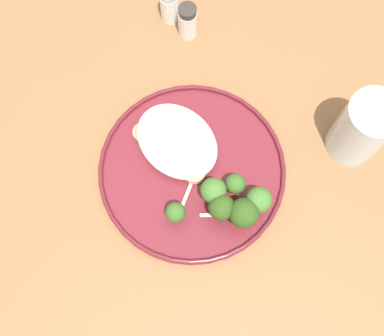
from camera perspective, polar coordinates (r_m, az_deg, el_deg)
ground at (r=1.48m, az=-1.39°, el=-9.47°), size 6.00×6.00×0.00m
wooden_dining_table at (r=0.83m, az=-2.44°, el=-2.65°), size 1.40×1.00×0.74m
dinner_plate at (r=0.75m, az=0.00°, el=-0.27°), size 0.29×0.29×0.02m
noodle_bed at (r=0.74m, az=-1.79°, el=3.23°), size 0.14×0.11×0.03m
seared_scallop_right_edge at (r=0.73m, az=0.30°, el=-0.54°), size 0.03×0.03×0.02m
seared_scallop_center_golden at (r=0.75m, az=-1.92°, el=3.13°), size 0.03×0.03×0.01m
seared_scallop_on_noodles at (r=0.75m, az=1.59°, el=2.62°), size 0.03×0.03×0.01m
seared_scallop_large_seared at (r=0.77m, az=-4.18°, el=5.93°), size 0.03×0.03×0.02m
seared_scallop_tiny_bay at (r=0.74m, az=-1.09°, el=1.87°), size 0.03×0.03×0.02m
seared_scallop_tilted_round at (r=0.76m, az=-5.92°, el=4.20°), size 0.03×0.03×0.01m
broccoli_floret_split_head at (r=0.70m, az=7.90°, el=-3.80°), size 0.04×0.04×0.06m
broccoli_floret_center_pile at (r=0.70m, az=2.56°, el=-2.70°), size 0.04×0.04×0.06m
broccoli_floret_tall_stalk at (r=0.69m, az=3.52°, el=-4.69°), size 0.04×0.04×0.06m
broccoli_floret_rear_charred at (r=0.71m, az=5.14°, el=-1.93°), size 0.03×0.03×0.05m
broccoli_floret_near_rim at (r=0.70m, az=-1.96°, el=-5.28°), size 0.03×0.03×0.05m
broccoli_floret_small_sprig at (r=0.69m, az=6.15°, el=-5.33°), size 0.04×0.04×0.06m
onion_sliver_curled_piece at (r=0.73m, az=-0.82°, el=-3.68°), size 0.03×0.05×0.00m
onion_sliver_short_strip at (r=0.72m, az=2.76°, el=-5.61°), size 0.04×0.04×0.00m
water_glass at (r=0.76m, az=19.39°, el=4.21°), size 0.08×0.08×0.12m
salt_shaker at (r=0.86m, az=-2.67°, el=18.70°), size 0.03×0.03×0.07m
pepper_shaker at (r=0.84m, az=-0.52°, el=16.99°), size 0.03×0.03×0.07m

